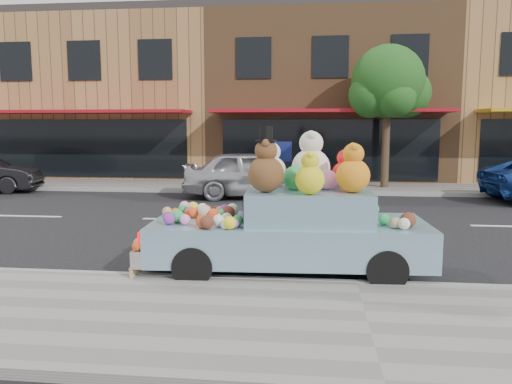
# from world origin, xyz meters

# --- Properties ---
(ground) EXTENTS (120.00, 120.00, 0.00)m
(ground) POSITION_xyz_m (0.00, 0.00, 0.00)
(ground) COLOR black
(ground) RESTS_ON ground
(near_sidewalk) EXTENTS (60.00, 3.00, 0.12)m
(near_sidewalk) POSITION_xyz_m (0.00, -6.50, 0.06)
(near_sidewalk) COLOR gray
(near_sidewalk) RESTS_ON ground
(far_sidewalk) EXTENTS (60.00, 3.00, 0.12)m
(far_sidewalk) POSITION_xyz_m (0.00, 6.50, 0.06)
(far_sidewalk) COLOR gray
(far_sidewalk) RESTS_ON ground
(near_kerb) EXTENTS (60.00, 0.12, 0.13)m
(near_kerb) POSITION_xyz_m (0.00, -5.00, 0.07)
(near_kerb) COLOR gray
(near_kerb) RESTS_ON ground
(far_kerb) EXTENTS (60.00, 0.12, 0.13)m
(far_kerb) POSITION_xyz_m (0.00, 5.00, 0.07)
(far_kerb) COLOR gray
(far_kerb) RESTS_ON ground
(storefront_left) EXTENTS (10.00, 9.80, 7.30)m
(storefront_left) POSITION_xyz_m (-10.00, 11.97, 3.64)
(storefront_left) COLOR #A47644
(storefront_left) RESTS_ON ground
(storefront_mid) EXTENTS (10.00, 9.80, 7.30)m
(storefront_mid) POSITION_xyz_m (0.00, 11.97, 3.64)
(storefront_mid) COLOR brown
(storefront_mid) RESTS_ON ground
(street_tree) EXTENTS (3.00, 2.70, 5.22)m
(street_tree) POSITION_xyz_m (2.03, 6.55, 3.69)
(street_tree) COLOR #38281C
(street_tree) RESTS_ON ground
(car_silver) EXTENTS (4.75, 2.32, 1.56)m
(car_silver) POSITION_xyz_m (-2.54, 4.04, 0.78)
(car_silver) COLOR #B3B3B8
(car_silver) RESTS_ON ground
(art_car) EXTENTS (4.56, 1.95, 2.34)m
(art_car) POSITION_xyz_m (-0.98, -4.28, 0.83)
(art_car) COLOR black
(art_car) RESTS_ON ground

